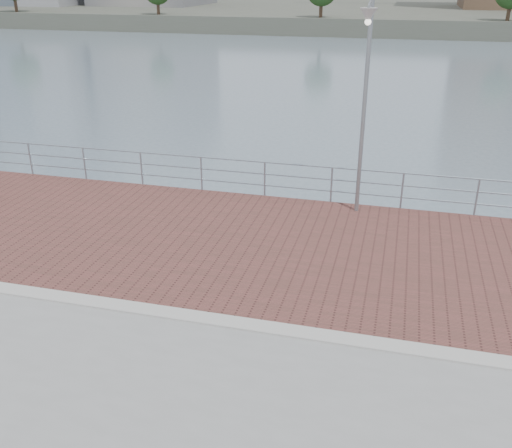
# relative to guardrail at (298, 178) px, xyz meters

# --- Properties ---
(water) EXTENTS (400.00, 400.00, 0.00)m
(water) POSITION_rel_guardrail_xyz_m (-0.00, -7.00, -2.69)
(water) COLOR slate
(water) RESTS_ON ground
(brick_lane) EXTENTS (40.00, 6.80, 0.02)m
(brick_lane) POSITION_rel_guardrail_xyz_m (-0.00, -3.40, -0.68)
(brick_lane) COLOR brown
(brick_lane) RESTS_ON seawall
(curb) EXTENTS (40.00, 0.40, 0.06)m
(curb) POSITION_rel_guardrail_xyz_m (-0.00, -7.00, -0.66)
(curb) COLOR #B7B5AD
(curb) RESTS_ON seawall
(far_shore) EXTENTS (320.00, 95.00, 2.50)m
(far_shore) POSITION_rel_guardrail_xyz_m (-0.00, 115.50, -1.44)
(far_shore) COLOR #4C5142
(far_shore) RESTS_ON ground
(guardrail) EXTENTS (39.06, 0.06, 1.13)m
(guardrail) POSITION_rel_guardrail_xyz_m (0.00, 0.00, 0.00)
(guardrail) COLOR #8C9EA8
(guardrail) RESTS_ON brick_lane
(street_lamp) EXTENTS (0.43, 1.25, 5.90)m
(street_lamp) POSITION_rel_guardrail_xyz_m (1.85, -0.93, 3.50)
(street_lamp) COLOR gray
(street_lamp) RESTS_ON brick_lane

